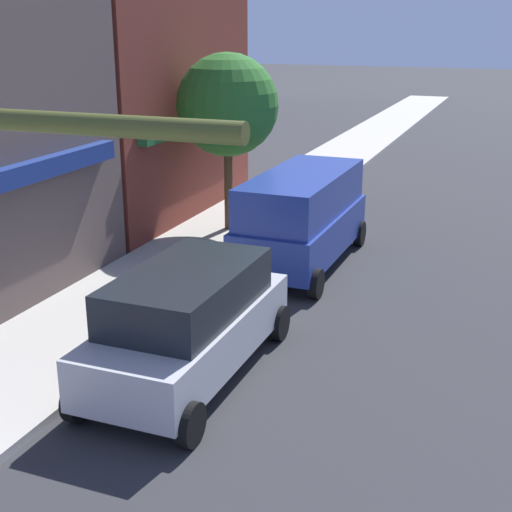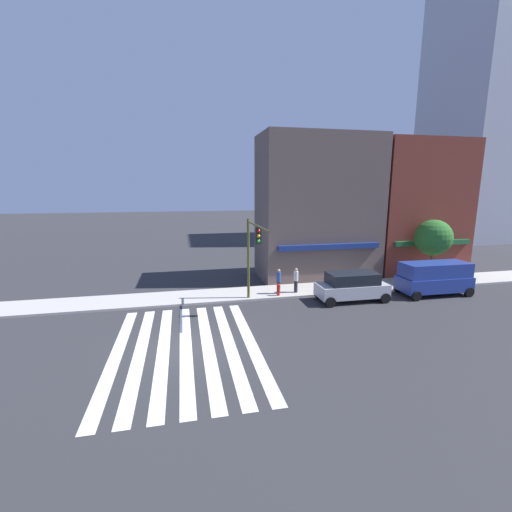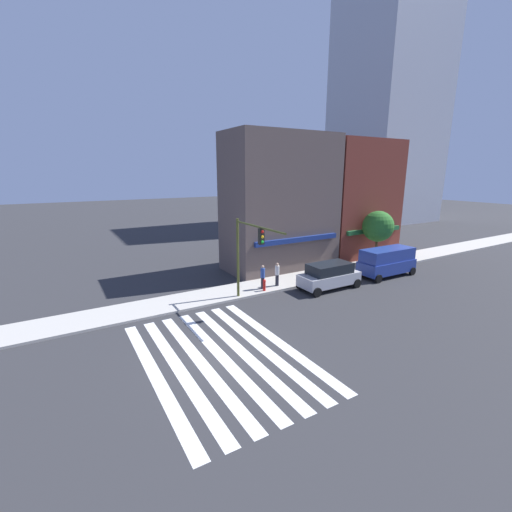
% 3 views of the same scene
% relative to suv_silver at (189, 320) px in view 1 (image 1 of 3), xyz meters
% --- Properties ---
extents(storefront_row, '(18.26, 5.30, 11.72)m').
position_rel_suv_silver_xyz_m(storefront_row, '(4.38, 6.80, 4.78)').
color(storefront_row, brown).
rests_on(storefront_row, ground_plane).
extents(suv_silver, '(4.72, 2.12, 1.94)m').
position_rel_suv_silver_xyz_m(suv_silver, '(0.00, 0.00, 0.00)').
color(suv_silver, '#B7B7BC').
rests_on(suv_silver, ground_plane).
extents(van_blue, '(5.03, 2.22, 2.34)m').
position_rel_suv_silver_xyz_m(van_blue, '(6.34, -0.00, 0.25)').
color(van_blue, navy).
rests_on(van_blue, ground_plane).
extents(street_tree, '(2.82, 2.82, 4.92)m').
position_rel_suv_silver_xyz_m(street_tree, '(8.27, 2.80, 2.62)').
color(street_tree, brown).
rests_on(street_tree, sidewalk_left).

